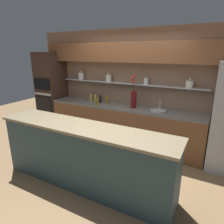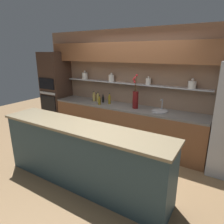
# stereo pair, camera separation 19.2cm
# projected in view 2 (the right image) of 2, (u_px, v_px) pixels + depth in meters

# --- Properties ---
(ground_plane) EXTENTS (12.00, 12.00, 0.00)m
(ground_plane) POSITION_uv_depth(u_px,v_px,m) (98.00, 170.00, 3.69)
(ground_plane) COLOR olive
(back_wall_unit) EXTENTS (5.20, 0.44, 2.60)m
(back_wall_unit) POSITION_uv_depth(u_px,v_px,m) (136.00, 77.00, 4.49)
(back_wall_unit) COLOR #937056
(back_wall_unit) RESTS_ON ground_plane
(back_counter_unit) EXTENTS (3.61, 0.62, 0.92)m
(back_counter_unit) POSITION_uv_depth(u_px,v_px,m) (124.00, 125.00, 4.64)
(back_counter_unit) COLOR brown
(back_counter_unit) RESTS_ON ground_plane
(island_counter) EXTENTS (2.96, 0.61, 1.02)m
(island_counter) POSITION_uv_depth(u_px,v_px,m) (82.00, 155.00, 3.18)
(island_counter) COLOR #334C56
(island_counter) RESTS_ON ground_plane
(oven_tower) EXTENTS (0.64, 0.64, 2.10)m
(oven_tower) POSITION_uv_depth(u_px,v_px,m) (56.00, 91.00, 5.54)
(oven_tower) COLOR #3D281E
(oven_tower) RESTS_ON ground_plane
(flower_vase) EXTENTS (0.14, 0.17, 0.73)m
(flower_vase) POSITION_uv_depth(u_px,v_px,m) (135.00, 98.00, 4.29)
(flower_vase) COLOR maroon
(flower_vase) RESTS_ON back_counter_unit
(sink_fixture) EXTENTS (0.32, 0.32, 0.25)m
(sink_fixture) POSITION_uv_depth(u_px,v_px,m) (160.00, 111.00, 4.09)
(sink_fixture) COLOR #B7B7BC
(sink_fixture) RESTS_ON back_counter_unit
(bottle_spirit_0) EXTENTS (0.07, 0.07, 0.25)m
(bottle_spirit_0) POSITION_uv_depth(u_px,v_px,m) (94.00, 97.00, 4.95)
(bottle_spirit_0) COLOR tan
(bottle_spirit_0) RESTS_ON back_counter_unit
(bottle_sauce_1) EXTENTS (0.05, 0.05, 0.19)m
(bottle_sauce_1) POSITION_uv_depth(u_px,v_px,m) (103.00, 99.00, 4.84)
(bottle_sauce_1) COLOR black
(bottle_sauce_1) RESTS_ON back_counter_unit
(bottle_sauce_2) EXTENTS (0.05, 0.05, 0.18)m
(bottle_sauce_2) POSITION_uv_depth(u_px,v_px,m) (97.00, 97.00, 5.06)
(bottle_sauce_2) COLOR #9E4C0A
(bottle_sauce_2) RESTS_ON back_counter_unit
(bottle_spirit_3) EXTENTS (0.07, 0.07, 0.24)m
(bottle_spirit_3) POSITION_uv_depth(u_px,v_px,m) (98.00, 98.00, 4.90)
(bottle_spirit_3) COLOR tan
(bottle_spirit_3) RESTS_ON back_counter_unit
(bottle_oil_4) EXTENTS (0.06, 0.06, 0.21)m
(bottle_oil_4) POSITION_uv_depth(u_px,v_px,m) (99.00, 101.00, 4.63)
(bottle_oil_4) COLOR olive
(bottle_oil_4) RESTS_ON back_counter_unit
(bottle_oil_5) EXTENTS (0.06, 0.06, 0.25)m
(bottle_oil_5) POSITION_uv_depth(u_px,v_px,m) (109.00, 100.00, 4.69)
(bottle_oil_5) COLOR olive
(bottle_oil_5) RESTS_ON back_counter_unit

